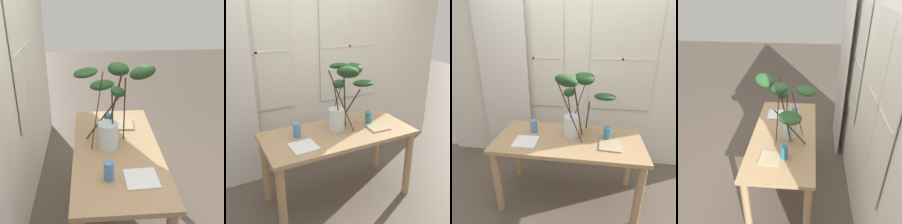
{
  "view_description": "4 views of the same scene",
  "coord_description": "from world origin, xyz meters",
  "views": [
    {
      "loc": [
        -2.09,
        0.2,
        2.08
      ],
      "look_at": [
        0.03,
        0.04,
        1.1
      ],
      "focal_mm": 47.03,
      "sensor_mm": 36.0,
      "label": 1
    },
    {
      "loc": [
        -1.15,
        -2.22,
        1.97
      ],
      "look_at": [
        0.01,
        0.02,
        0.99
      ],
      "focal_mm": 43.89,
      "sensor_mm": 36.0,
      "label": 2
    },
    {
      "loc": [
        0.22,
        -1.77,
        1.79
      ],
      "look_at": [
        -0.05,
        0.01,
        1.07
      ],
      "focal_mm": 31.09,
      "sensor_mm": 36.0,
      "label": 3
    },
    {
      "loc": [
        2.22,
        0.27,
        2.39
      ],
      "look_at": [
        -0.02,
        0.07,
        1.07
      ],
      "focal_mm": 38.52,
      "sensor_mm": 36.0,
      "label": 4
    }
  ],
  "objects": [
    {
      "name": "plate_square_right",
      "position": [
        0.42,
        -0.09,
        0.79
      ],
      "size": [
        0.22,
        0.22,
        0.01
      ],
      "primitive_type": "cube",
      "rotation": [
        0.0,
        0.0,
        -0.07
      ],
      "color": "tan",
      "rests_on": "dining_table"
    },
    {
      "name": "curtain_sheer_side",
      "position": [
        -0.99,
        0.72,
        1.17
      ],
      "size": [
        0.68,
        0.03,
        2.33
      ],
      "primitive_type": "cube",
      "color": "silver",
      "rests_on": "ground"
    },
    {
      "name": "ground",
      "position": [
        0.0,
        0.0,
        0.0
      ],
      "size": [
        14.0,
        14.0,
        0.0
      ],
      "primitive_type": "plane",
      "color": "brown"
    },
    {
      "name": "drinking_glass_blue_left",
      "position": [
        -0.4,
        0.09,
        0.85
      ],
      "size": [
        0.07,
        0.07,
        0.14
      ],
      "primitive_type": "cylinder",
      "color": "#4C84BC",
      "rests_on": "dining_table"
    },
    {
      "name": "drinking_glass_blue_right",
      "position": [
        0.4,
        0.05,
        0.85
      ],
      "size": [
        0.07,
        0.07,
        0.13
      ],
      "primitive_type": "cylinder",
      "color": "teal",
      "rests_on": "dining_table"
    },
    {
      "name": "vase_with_branches",
      "position": [
        0.1,
        0.03,
        1.18
      ],
      "size": [
        0.59,
        0.69,
        0.75
      ],
      "color": "silver",
      "rests_on": "dining_table"
    },
    {
      "name": "back_wall_with_windows",
      "position": [
        -0.0,
        0.87,
        1.44
      ],
      "size": [
        4.03,
        0.14,
        2.88
      ],
      "color": "silver",
      "rests_on": "ground"
    },
    {
      "name": "plate_square_left",
      "position": [
        -0.42,
        -0.14,
        0.79
      ],
      "size": [
        0.24,
        0.24,
        0.01
      ],
      "primitive_type": "cube",
      "rotation": [
        0.0,
        0.0,
        0.04
      ],
      "color": "white",
      "rests_on": "dining_table"
    },
    {
      "name": "dining_table",
      "position": [
        0.0,
        0.0,
        0.64
      ],
      "size": [
        1.52,
        0.72,
        0.78
      ],
      "color": "tan",
      "rests_on": "ground"
    }
  ]
}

